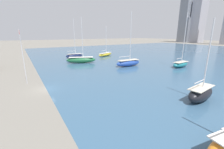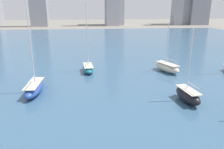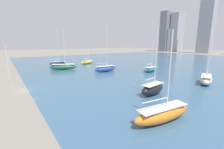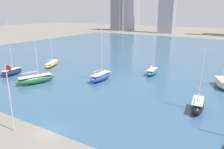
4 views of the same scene
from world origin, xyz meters
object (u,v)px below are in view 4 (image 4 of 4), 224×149
object	(u,v)px
sailboat_teal	(152,71)
sailboat_cream	(222,83)
sailboat_yellow	(52,64)
sailboat_navy	(12,72)
sailboat_green	(36,79)
flag_pole	(10,96)
sailboat_black	(197,105)
sailboat_blue	(101,77)

from	to	relation	value
sailboat_teal	sailboat_cream	world-z (taller)	sailboat_teal
sailboat_teal	sailboat_yellow	world-z (taller)	sailboat_teal
sailboat_navy	sailboat_teal	bearing A→B (deg)	28.54
sailboat_green	flag_pole	bearing A→B (deg)	-24.83
sailboat_cream	sailboat_black	world-z (taller)	sailboat_black
flag_pole	sailboat_blue	size ratio (longest dim) A/B	0.66
sailboat_teal	sailboat_navy	size ratio (longest dim) A/B	1.01
sailboat_blue	sailboat_green	bearing A→B (deg)	-138.55
sailboat_green	sailboat_cream	distance (m)	46.13
sailboat_green	sailboat_black	xyz separation A→B (m)	(38.40, 4.50, 0.04)
flag_pole	sailboat_blue	xyz separation A→B (m)	(-2.88, 27.91, -4.66)
sailboat_green	sailboat_blue	xyz separation A→B (m)	(12.86, 10.55, -0.01)
sailboat_navy	sailboat_black	bearing A→B (deg)	-0.39
sailboat_yellow	sailboat_green	bearing A→B (deg)	-81.30
flag_pole	sailboat_cream	bearing A→B (deg)	56.98
sailboat_green	sailboat_cream	size ratio (longest dim) A/B	1.32
flag_pole	sailboat_teal	xyz separation A→B (m)	(6.57, 40.50, -4.79)
sailboat_blue	sailboat_navy	xyz separation A→B (m)	(-24.73, -9.09, -0.06)
sailboat_teal	sailboat_cream	bearing A→B (deg)	-10.43
sailboat_yellow	sailboat_cream	distance (m)	51.46
sailboat_teal	sailboat_cream	distance (m)	18.67
sailboat_green	sailboat_black	bearing A→B (deg)	29.66
sailboat_teal	sailboat_blue	xyz separation A→B (m)	(-9.45, -12.59, 0.13)
sailboat_navy	sailboat_cream	size ratio (longest dim) A/B	1.36
sailboat_green	sailboat_blue	size ratio (longest dim) A/B	0.94
flag_pole	sailboat_blue	world-z (taller)	sailboat_blue
sailboat_cream	sailboat_navy	bearing A→B (deg)	178.88
sailboat_green	sailboat_yellow	distance (m)	18.43
sailboat_cream	sailboat_blue	bearing A→B (deg)	179.29
sailboat_navy	sailboat_yellow	world-z (taller)	sailboat_navy
sailboat_green	sailboat_black	world-z (taller)	sailboat_green
sailboat_teal	sailboat_cream	size ratio (longest dim) A/B	1.37
sailboat_yellow	sailboat_black	bearing A→B (deg)	-37.54
sailboat_teal	sailboat_blue	distance (m)	15.74
sailboat_cream	sailboat_black	bearing A→B (deg)	-120.19
sailboat_yellow	sailboat_black	size ratio (longest dim) A/B	1.11
sailboat_green	sailboat_blue	bearing A→B (deg)	62.35
flag_pole	sailboat_yellow	distance (m)	42.03
flag_pole	sailboat_navy	size ratio (longest dim) A/B	0.68
sailboat_green	sailboat_navy	size ratio (longest dim) A/B	0.97
sailboat_blue	sailboat_yellow	size ratio (longest dim) A/B	1.22
sailboat_blue	sailboat_yellow	xyz separation A→B (m)	(-23.07, 4.78, -0.27)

